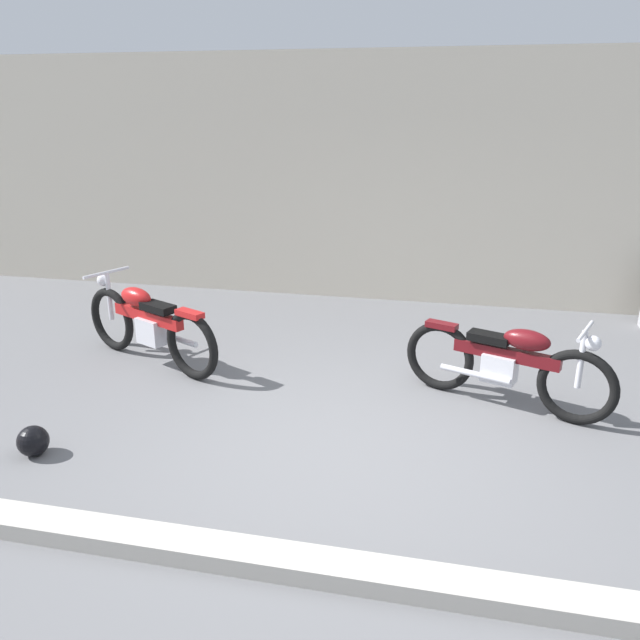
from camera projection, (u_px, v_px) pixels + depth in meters
ground_plane at (347, 454)px, 4.88m from camera, size 40.00×40.00×0.00m
building_wall at (404, 181)px, 8.33m from camera, size 18.00×0.30×3.27m
curb_strip at (308, 565)px, 3.61m from camera, size 18.00×0.24×0.12m
helmet at (33, 441)px, 4.83m from camera, size 0.24×0.24×0.24m
motorcycle_red at (148, 324)px, 6.47m from camera, size 1.86×1.01×0.90m
motorcycle_maroon at (507, 363)px, 5.54m from camera, size 1.82×0.87×0.86m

